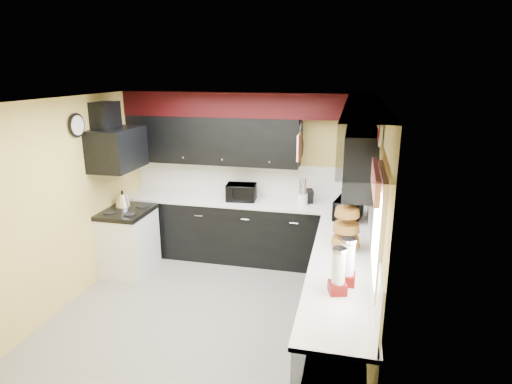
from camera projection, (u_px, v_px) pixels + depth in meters
The scene contains 35 objects.
ground at pixel (213, 309), 5.19m from camera, with size 3.60×3.60×0.00m, color gray.
wall_back at pixel (248, 175), 6.53m from camera, with size 3.60×0.06×2.50m, color #E0C666.
wall_right at pixel (374, 224), 4.46m from camera, with size 0.06×3.60×2.50m, color #E0C666.
wall_left at pixel (70, 201), 5.23m from camera, with size 0.06×3.60×2.50m, color #E0C666.
ceiling at pixel (207, 100), 4.50m from camera, with size 3.60×3.60×0.06m, color white.
cab_back at pixel (244, 231), 6.47m from camera, with size 3.60×0.60×0.90m, color black.
cab_right at pixel (339, 304), 4.46m from camera, with size 0.60×3.00×0.90m, color black.
counter_back at pixel (243, 201), 6.34m from camera, with size 3.62×0.64×0.04m, color white.
counter_right at pixel (342, 263), 4.33m from camera, with size 0.64×3.02×0.04m, color white.
splash_back at pixel (248, 179), 6.54m from camera, with size 3.60×0.02×0.50m, color white.
splash_right at pixel (373, 230), 4.48m from camera, with size 0.02×3.60×0.50m, color white.
upper_back at pixel (212, 140), 6.32m from camera, with size 2.60×0.35×0.70m, color black.
upper_right at pixel (360, 156), 5.19m from camera, with size 0.35×1.80×0.70m, color black.
soffit_back at pixel (245, 105), 6.06m from camera, with size 3.60×0.36×0.35m, color black.
soffit_right at pixel (364, 122), 4.03m from camera, with size 0.36×3.24×0.35m, color black.
stove at pixel (129, 242), 6.10m from camera, with size 0.60×0.75×0.86m, color white.
cooktop at pixel (126, 212), 5.97m from camera, with size 0.62×0.77×0.06m, color black.
hood at pixel (117, 149), 5.73m from camera, with size 0.50×0.78×0.55m, color black.
hood_duct at pixel (106, 117), 5.65m from camera, with size 0.24×0.40×0.40m, color black.
window at pixel (379, 227), 3.54m from camera, with size 0.03×0.86×0.96m, color white, non-canonical shape.
valance at pixel (376, 180), 3.44m from camera, with size 0.04×0.88×0.20m, color red.
pan_top at pixel (301, 130), 5.91m from camera, with size 0.03×0.22×0.40m, color black, non-canonical shape.
pan_mid at pixel (299, 149), 5.86m from camera, with size 0.03×0.28×0.46m, color black, non-canonical shape.
pan_low at pixel (302, 148), 6.11m from camera, with size 0.03×0.24×0.42m, color black, non-canonical shape.
cut_board at pixel (299, 147), 5.73m from camera, with size 0.03×0.26×0.35m, color white.
baskets at pixel (346, 227), 4.58m from camera, with size 0.27×0.27×0.50m, color brown, non-canonical shape.
clock at pixel (77, 125), 5.21m from camera, with size 0.03×0.30×0.30m, color black, non-canonical shape.
deco_plate at pixel (380, 133), 3.86m from camera, with size 0.03×0.24×0.24m, color white, non-canonical shape.
toaster_oven at pixel (241, 192), 6.29m from camera, with size 0.42×0.35×0.25m, color black.
microwave at pixel (348, 209), 5.54m from camera, with size 0.46×0.31×0.26m, color black.
utensil_crock at pixel (302, 199), 6.11m from camera, with size 0.15×0.15×0.16m, color white.
knife_block at pixel (309, 196), 6.17m from camera, with size 0.09×0.13×0.20m, color black.
kettle at pixel (123, 200), 6.09m from camera, with size 0.21×0.21×0.19m, color silver, non-canonical shape.
dispenser_a at pixel (338, 272), 3.65m from camera, with size 0.15×0.15×0.39m, color maroon, non-canonical shape.
dispenser_b at pixel (347, 263), 3.81m from camera, with size 0.15×0.15×0.42m, color #661003, non-canonical shape.
Camera 1 is at (1.54, -4.36, 2.81)m, focal length 30.00 mm.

